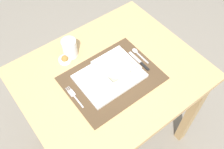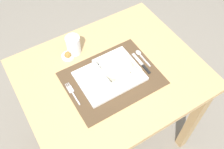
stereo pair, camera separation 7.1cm
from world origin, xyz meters
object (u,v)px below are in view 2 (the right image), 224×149
Objects in this scene: spoon at (140,54)px; fork at (72,92)px; porridge_bowl at (117,69)px; condiment_saucer at (68,56)px; dining_table at (111,87)px; drinking_glass at (74,46)px; butter_knife at (142,65)px.

fork is at bearing -175.55° from spoon.
condiment_saucer is at bearing 124.90° from porridge_bowl.
dining_table is 0.24m from fork.
spoon is at bearing -35.72° from drinking_glass.
fork is 1.14× the size of spoon.
fork is at bearing 171.87° from butter_knife.
condiment_saucer is at bearing 151.58° from spoon.
porridge_bowl is 2.57× the size of condiment_saucer.
porridge_bowl is 1.20× the size of butter_knife.
dining_table is 0.16m from porridge_bowl.
spoon is 0.84× the size of butter_knife.
butter_knife is 1.42× the size of drinking_glass.
fork reaches higher than dining_table.
spoon reaches higher than butter_knife.
dining_table is 5.14× the size of porridge_bowl.
drinking_glass reaches higher than condiment_saucer.
spoon is at bearing -29.62° from condiment_saucer.
condiment_saucer is at bearing 124.17° from dining_table.
fork is 0.36m from butter_knife.
drinking_glass is (-0.11, 0.23, 0.00)m from porridge_bowl.
condiment_saucer reaches higher than spoon.
dining_table is 6.17× the size of butter_knife.
condiment_saucer is at bearing -159.61° from drinking_glass.
fork is 0.39m from spoon.
dining_table is 0.28m from drinking_glass.
spoon is 0.33m from drinking_glass.
drinking_glass is at bearing 145.48° from spoon.
porridge_bowl reaches higher than spoon.
porridge_bowl is at bearing -55.10° from condiment_saucer.
butter_knife is at bearing -112.66° from spoon.
fork is at bearing 175.98° from porridge_bowl.
fork is 0.95× the size of butter_knife.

